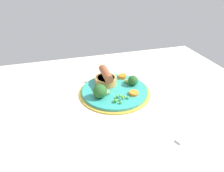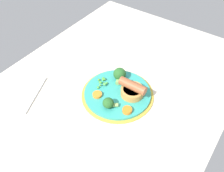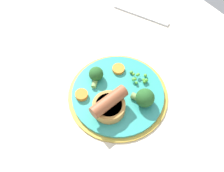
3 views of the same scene
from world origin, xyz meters
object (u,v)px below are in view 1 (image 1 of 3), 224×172
at_px(dinner_plate, 115,91).
at_px(broccoli_floret_far, 100,91).
at_px(fork, 197,127).
at_px(sausage_pudding, 106,78).
at_px(broccoli_floret_near, 133,81).
at_px(pea_pile, 121,98).
at_px(carrot_slice_5, 123,76).
at_px(carrot_slice_3, 134,93).

xyz_separation_m(dinner_plate, broccoli_floret_far, (-0.06, -0.03, 0.03)).
bearing_deg(broccoli_floret_far, fork, 116.54).
xyz_separation_m(sausage_pudding, fork, (0.19, -0.29, -0.03)).
xyz_separation_m(dinner_plate, fork, (0.17, -0.24, -0.00)).
xyz_separation_m(dinner_plate, broccoli_floret_near, (0.07, 0.01, 0.03)).
relative_size(pea_pile, broccoli_floret_near, 1.06).
bearing_deg(fork, broccoli_floret_near, 88.19).
height_order(sausage_pudding, carrot_slice_5, sausage_pudding).
distance_m(broccoli_floret_near, carrot_slice_3, 0.07).
relative_size(dinner_plate, pea_pile, 4.94).
relative_size(broccoli_floret_far, fork, 0.33).
bearing_deg(broccoli_floret_far, broccoli_floret_near, 177.67).
distance_m(dinner_plate, broccoli_floret_far, 0.08).
relative_size(carrot_slice_3, fork, 0.18).
distance_m(broccoli_floret_near, fork, 0.28).
bearing_deg(pea_pile, broccoli_floret_far, 148.35).
bearing_deg(dinner_plate, fork, -54.84).
distance_m(dinner_plate, fork, 0.30).
bearing_deg(broccoli_floret_near, pea_pile, -80.72).
distance_m(pea_pile, carrot_slice_3, 0.06).
bearing_deg(sausage_pudding, broccoli_floret_near, 68.96).
bearing_deg(broccoli_floret_far, carrot_slice_5, -158.21).
relative_size(broccoli_floret_near, broccoli_floret_far, 0.82).
bearing_deg(fork, dinner_plate, 102.25).
height_order(dinner_plate, carrot_slice_5, carrot_slice_5).
bearing_deg(sausage_pudding, fork, 32.74).
bearing_deg(carrot_slice_5, fork, -69.81).
xyz_separation_m(pea_pile, fork, (0.17, -0.17, -0.02)).
xyz_separation_m(sausage_pudding, carrot_slice_3, (0.07, -0.10, -0.02)).
distance_m(carrot_slice_3, carrot_slice_5, 0.12).
relative_size(carrot_slice_5, fork, 0.18).
height_order(broccoli_floret_near, broccoli_floret_far, broccoli_floret_far).
bearing_deg(carrot_slice_3, dinner_plate, 138.08).
bearing_deg(broccoli_floret_far, carrot_slice_3, 150.84).
relative_size(dinner_plate, carrot_slice_5, 8.04).
xyz_separation_m(pea_pile, carrot_slice_5, (0.06, 0.14, -0.00)).
bearing_deg(dinner_plate, carrot_slice_5, 54.14).
relative_size(sausage_pudding, broccoli_floret_far, 1.63).
xyz_separation_m(sausage_pudding, pea_pile, (0.02, -0.12, -0.02)).
relative_size(sausage_pudding, pea_pile, 1.87).
xyz_separation_m(sausage_pudding, carrot_slice_5, (0.07, 0.03, -0.02)).
distance_m(broccoli_floret_far, fork, 0.31).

